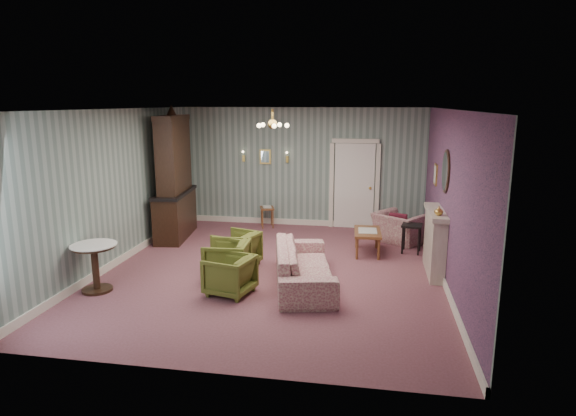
% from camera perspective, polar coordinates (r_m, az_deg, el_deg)
% --- Properties ---
extents(floor, '(7.00, 7.00, 0.00)m').
position_cam_1_polar(floor, '(9.01, -1.70, -7.34)').
color(floor, '#7F4A55').
rests_on(floor, ground).
extents(ceiling, '(7.00, 7.00, 0.00)m').
position_cam_1_polar(ceiling, '(8.49, -1.83, 11.43)').
color(ceiling, white).
rests_on(ceiling, ground).
extents(wall_back, '(6.00, 0.00, 6.00)m').
position_cam_1_polar(wall_back, '(12.04, 1.58, 4.74)').
color(wall_back, slate).
rests_on(wall_back, ground).
extents(wall_front, '(6.00, 0.00, 6.00)m').
position_cam_1_polar(wall_front, '(5.35, -9.31, -4.98)').
color(wall_front, slate).
rests_on(wall_front, ground).
extents(wall_left, '(0.00, 7.00, 7.00)m').
position_cam_1_polar(wall_left, '(9.69, -19.44, 2.21)').
color(wall_left, slate).
rests_on(wall_left, ground).
extents(wall_right, '(0.00, 7.00, 7.00)m').
position_cam_1_polar(wall_right, '(8.56, 18.32, 1.05)').
color(wall_right, slate).
rests_on(wall_right, ground).
extents(wall_right_floral, '(0.00, 7.00, 7.00)m').
position_cam_1_polar(wall_right_floral, '(8.56, 18.22, 1.06)').
color(wall_right_floral, '#A15079').
rests_on(wall_right_floral, ground).
extents(door, '(1.12, 0.12, 2.16)m').
position_cam_1_polar(door, '(11.94, 7.73, 2.78)').
color(door, white).
rests_on(door, floor).
extents(olive_chair_a, '(0.78, 0.81, 0.70)m').
position_cam_1_polar(olive_chair_a, '(7.92, -6.81, -7.54)').
color(olive_chair_a, '#565C20').
rests_on(olive_chair_a, floor).
extents(olive_chair_b, '(0.72, 0.76, 0.75)m').
position_cam_1_polar(olive_chair_b, '(8.59, -7.13, -5.80)').
color(olive_chair_b, '#565C20').
rests_on(olive_chair_b, floor).
extents(olive_chair_c, '(0.85, 0.88, 0.73)m').
position_cam_1_polar(olive_chair_c, '(9.21, -6.00, -4.58)').
color(olive_chair_c, '#565C20').
rests_on(olive_chair_c, floor).
extents(sofa_chintz, '(1.13, 2.39, 0.90)m').
position_cam_1_polar(sofa_chintz, '(8.24, 1.87, -5.93)').
color(sofa_chintz, '#8F3950').
rests_on(sofa_chintz, floor).
extents(wingback_chair, '(1.19, 1.12, 0.87)m').
position_cam_1_polar(wingback_chair, '(10.99, 12.93, -1.67)').
color(wingback_chair, '#8F3950').
rests_on(wingback_chair, floor).
extents(dresser, '(0.82, 1.81, 2.91)m').
position_cam_1_polar(dresser, '(11.21, -13.20, 3.89)').
color(dresser, black).
rests_on(dresser, floor).
extents(fireplace, '(0.30, 1.40, 1.16)m').
position_cam_1_polar(fireplace, '(9.13, 16.73, -3.80)').
color(fireplace, beige).
rests_on(fireplace, floor).
extents(mantel_vase, '(0.15, 0.15, 0.15)m').
position_cam_1_polar(mantel_vase, '(8.58, 17.17, -0.32)').
color(mantel_vase, gold).
rests_on(mantel_vase, fireplace).
extents(oval_mirror, '(0.04, 0.76, 0.84)m').
position_cam_1_polar(oval_mirror, '(8.88, 17.87, 4.09)').
color(oval_mirror, white).
rests_on(oval_mirror, wall_right).
extents(framed_print, '(0.04, 0.34, 0.42)m').
position_cam_1_polar(framed_print, '(10.25, 16.83, 3.75)').
color(framed_print, gold).
rests_on(framed_print, wall_right).
extents(coffee_table, '(0.57, 0.97, 0.48)m').
position_cam_1_polar(coffee_table, '(10.07, 9.22, -3.94)').
color(coffee_table, brown).
rests_on(coffee_table, floor).
extents(side_table_black, '(0.46, 0.46, 0.59)m').
position_cam_1_polar(side_table_black, '(10.29, 14.18, -3.48)').
color(side_table_black, black).
rests_on(side_table_black, floor).
extents(pedestal_table, '(0.94, 0.94, 0.80)m').
position_cam_1_polar(pedestal_table, '(8.56, -21.53, -6.48)').
color(pedestal_table, black).
rests_on(pedestal_table, floor).
extents(nesting_table, '(0.43, 0.49, 0.54)m').
position_cam_1_polar(nesting_table, '(12.06, -2.45, -0.97)').
color(nesting_table, brown).
rests_on(nesting_table, floor).
extents(gilt_mirror_back, '(0.28, 0.06, 0.36)m').
position_cam_1_polar(gilt_mirror_back, '(12.14, -2.67, 5.98)').
color(gilt_mirror_back, gold).
rests_on(gilt_mirror_back, wall_back).
extents(sconce_left, '(0.16, 0.12, 0.30)m').
position_cam_1_polar(sconce_left, '(12.25, -5.22, 6.00)').
color(sconce_left, gold).
rests_on(sconce_left, wall_back).
extents(sconce_right, '(0.16, 0.12, 0.30)m').
position_cam_1_polar(sconce_right, '(12.01, -0.11, 5.93)').
color(sconce_right, gold).
rests_on(sconce_right, wall_back).
extents(chandelier, '(0.56, 0.56, 0.36)m').
position_cam_1_polar(chandelier, '(8.50, -1.81, 9.61)').
color(chandelier, gold).
rests_on(chandelier, ceiling).
extents(burgundy_cushion, '(0.41, 0.28, 0.39)m').
position_cam_1_polar(burgundy_cushion, '(10.83, 12.71, -1.63)').
color(burgundy_cushion, maroon).
rests_on(burgundy_cushion, wingback_chair).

